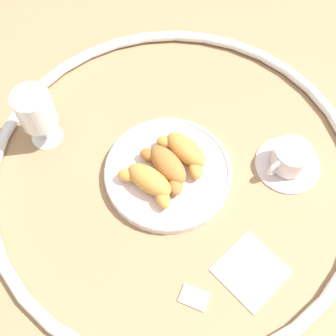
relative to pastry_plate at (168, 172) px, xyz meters
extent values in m
plane|color=#997551|center=(-0.01, -0.02, -0.01)|extent=(2.20, 2.20, 0.00)
torus|color=silver|center=(-0.01, -0.02, 0.00)|extent=(0.78, 0.78, 0.02)
cylinder|color=silver|center=(0.00, 0.00, 0.00)|extent=(0.26, 0.26, 0.02)
torus|color=silver|center=(0.00, 0.00, 0.01)|extent=(0.26, 0.26, 0.01)
ellipsoid|color=#CC893D|center=(-0.02, -0.05, 0.03)|extent=(0.11, 0.08, 0.04)
ellipsoid|color=#CC893D|center=(0.02, -0.05, 0.02)|extent=(0.05, 0.04, 0.03)
ellipsoid|color=#CC893D|center=(-0.05, -0.02, 0.02)|extent=(0.05, 0.05, 0.03)
ellipsoid|color=#AD6B33|center=(0.00, 0.00, 0.03)|extent=(0.11, 0.09, 0.04)
ellipsoid|color=#AD6B33|center=(0.04, -0.01, 0.02)|extent=(0.05, 0.03, 0.03)
ellipsoid|color=#AD6B33|center=(-0.03, 0.03, 0.02)|extent=(0.04, 0.05, 0.03)
ellipsoid|color=#CC893D|center=(0.02, 0.05, 0.03)|extent=(0.11, 0.07, 0.04)
ellipsoid|color=#CC893D|center=(0.06, 0.05, 0.02)|extent=(0.05, 0.04, 0.03)
ellipsoid|color=#CC893D|center=(-0.02, 0.07, 0.02)|extent=(0.05, 0.05, 0.03)
cylinder|color=silver|center=(-0.22, -0.12, -0.01)|extent=(0.14, 0.14, 0.01)
cylinder|color=silver|center=(-0.22, -0.12, 0.02)|extent=(0.08, 0.08, 0.05)
cylinder|color=brown|center=(-0.22, -0.12, 0.04)|extent=(0.07, 0.07, 0.01)
torus|color=silver|center=(-0.20, -0.08, 0.02)|extent=(0.03, 0.04, 0.04)
cylinder|color=white|center=(0.28, 0.02, -0.01)|extent=(0.07, 0.07, 0.01)
cylinder|color=white|center=(0.28, 0.02, 0.02)|extent=(0.01, 0.01, 0.05)
cylinder|color=white|center=(0.28, 0.02, 0.09)|extent=(0.08, 0.08, 0.08)
cylinder|color=#E0CC4C|center=(0.28, 0.02, 0.08)|extent=(0.07, 0.07, 0.07)
cube|color=white|center=(-0.14, 0.21, -0.01)|extent=(0.05, 0.03, 0.01)
cube|color=silver|center=(-0.22, 0.12, -0.01)|extent=(0.14, 0.14, 0.01)
camera|label=1|loc=(-0.16, 0.37, 0.76)|focal=44.73mm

